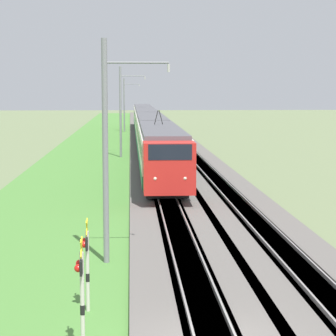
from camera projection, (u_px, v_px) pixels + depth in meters
name	position (u px, v px, depth m)	size (l,w,h in m)	color
ballast_main	(152.00, 155.00, 66.37)	(240.00, 4.40, 0.30)	#605B56
ballast_adjacent	(191.00, 155.00, 66.60)	(240.00, 4.40, 0.30)	#605B56
track_main	(152.00, 155.00, 66.37)	(240.00, 1.57, 0.45)	#4C4238
track_adjacent	(191.00, 155.00, 66.60)	(240.00, 1.57, 0.45)	#4C4238
grass_verge	(88.00, 156.00, 66.02)	(240.00, 8.76, 0.12)	#4C8438
passenger_train	(148.00, 126.00, 78.41)	(86.39, 2.99, 5.20)	red
crossing_signal_near	(81.00, 285.00, 16.41)	(0.70, 0.23, 3.08)	beige
crossing_signal_aux	(87.00, 257.00, 19.48)	(0.70, 0.23, 2.94)	beige
catenary_mast_near	(107.00, 150.00, 24.72)	(0.22, 2.56, 8.64)	slate
catenary_mast_mid	(121.00, 111.00, 64.08)	(0.22, 2.56, 8.98)	slate
catenary_mast_far	(125.00, 104.00, 103.50)	(0.22, 2.56, 8.52)	slate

